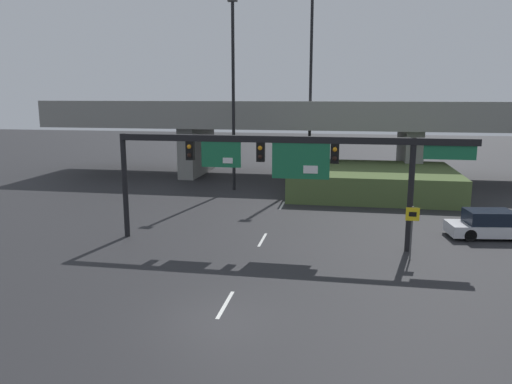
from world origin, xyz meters
name	(u,v)px	position (x,y,z in m)	size (l,w,h in m)	color
ground_plane	(217,318)	(0.00, 0.00, 0.00)	(160.00, 160.00, 0.00)	#262628
lane_markings	(274,220)	(0.00, 13.46, 0.00)	(0.14, 27.01, 0.01)	silver
signal_gantry	(282,156)	(1.04, 8.73, 4.45)	(17.40, 0.44, 5.44)	black
speed_limit_sign	(412,225)	(7.13, 7.37, 1.63)	(0.60, 0.11, 2.50)	#4C4C4C
highway_light_pole_near	(311,80)	(1.12, 26.63, 8.50)	(0.70, 0.36, 16.24)	black
highway_light_pole_far	(233,92)	(-4.43, 22.51, 7.53)	(0.70, 0.36, 14.31)	black
overpass_bridge	(299,123)	(0.00, 29.61, 4.86)	(45.09, 9.23, 6.84)	gray
grass_embankment	(372,181)	(6.15, 22.83, 0.96)	(12.01, 9.64, 1.92)	#4C6033
parked_sedan_near_right	(491,225)	(11.73, 11.89, 0.67)	(4.67, 2.35, 1.46)	silver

